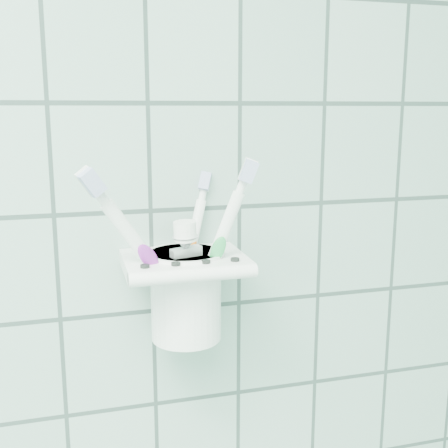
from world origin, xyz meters
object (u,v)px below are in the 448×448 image
Objects in this scene: toothbrush_blue at (172,251)px; toothbrush_pink at (200,230)px; toothbrush_orange at (182,243)px; cup at (186,292)px; holder_bracket at (184,264)px; toothpaste_tube at (190,270)px.

toothbrush_pink is at bearing 16.65° from toothbrush_blue.
toothbrush_orange is at bearing -170.32° from toothbrush_pink.
cup is 0.55× the size of toothbrush_blue.
holder_bracket and cup have the same top height.
holder_bracket is at bearing -120.38° from cup.
toothbrush_blue reaches higher than cup.
holder_bracket is at bearing 94.07° from toothpaste_tube.
toothbrush_orange is at bearing 152.90° from toothpaste_tube.
toothbrush_pink is at bearing 34.99° from toothbrush_orange.
toothbrush_pink reaches higher than holder_bracket.
toothpaste_tube reaches higher than cup.
holder_bracket is 0.02m from toothbrush_blue.
holder_bracket is 0.72× the size of toothbrush_blue.
holder_bracket is at bearing -0.25° from toothbrush_blue.
toothbrush_orange is 0.03m from toothpaste_tube.
toothbrush_orange reaches higher than holder_bracket.
toothbrush_orange reaches higher than toothpaste_tube.
cup is (0.00, 0.00, -0.03)m from holder_bracket.
toothbrush_pink reaches higher than toothbrush_orange.
toothbrush_blue is at bearing 119.24° from toothpaste_tube.
toothbrush_blue is 0.03m from toothpaste_tube.
toothbrush_pink reaches higher than cup.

